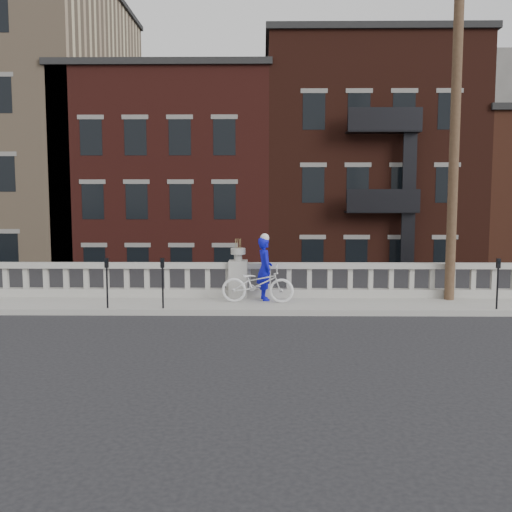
{
  "coord_description": "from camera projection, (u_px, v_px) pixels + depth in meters",
  "views": [
    {
      "loc": [
        0.75,
        -12.94,
        3.1
      ],
      "look_at": [
        0.55,
        3.2,
        1.46
      ],
      "focal_mm": 40.0,
      "sensor_mm": 36.0,
      "label": 1
    }
  ],
  "objects": [
    {
      "name": "parking_meter_d",
      "position": [
        498.0,
        278.0,
        15.14
      ],
      "size": [
        0.1,
        0.09,
        1.36
      ],
      "color": "black",
      "rests_on": "sidewalk"
    },
    {
      "name": "planter_pedestal",
      "position": [
        238.0,
        274.0,
        17.04
      ],
      "size": [
        0.55,
        0.55,
        1.76
      ],
      "color": "gray",
      "rests_on": "sidewalk"
    },
    {
      "name": "ground",
      "position": [
        231.0,
        333.0,
        13.2
      ],
      "size": [
        120.0,
        120.0,
        0.0
      ],
      "primitive_type": "plane",
      "color": "black",
      "rests_on": "ground"
    },
    {
      "name": "balustrade",
      "position": [
        238.0,
        281.0,
        17.06
      ],
      "size": [
        28.0,
        0.34,
        1.03
      ],
      "color": "gray",
      "rests_on": "sidewalk"
    },
    {
      "name": "bicycle",
      "position": [
        258.0,
        284.0,
        16.15
      ],
      "size": [
        2.09,
        0.85,
        1.08
      ],
      "primitive_type": "imported",
      "rotation": [
        0.0,
        0.0,
        1.5
      ],
      "color": "silver",
      "rests_on": "sidewalk"
    },
    {
      "name": "sidewalk",
      "position": [
        237.0,
        305.0,
        16.17
      ],
      "size": [
        32.0,
        2.2,
        0.15
      ],
      "primitive_type": "cube",
      "color": "gray",
      "rests_on": "ground"
    },
    {
      "name": "parking_meter_c",
      "position": [
        163.0,
        277.0,
        15.26
      ],
      "size": [
        0.1,
        0.09,
        1.36
      ],
      "color": "black",
      "rests_on": "sidewalk"
    },
    {
      "name": "utility_pole",
      "position": [
        455.0,
        123.0,
        16.17
      ],
      "size": [
        1.6,
        0.28,
        10.0
      ],
      "color": "#422D1E",
      "rests_on": "sidewalk"
    },
    {
      "name": "parking_meter_b",
      "position": [
        107.0,
        277.0,
        15.28
      ],
      "size": [
        0.1,
        0.09,
        1.36
      ],
      "color": "black",
      "rests_on": "sidewalk"
    },
    {
      "name": "lower_level",
      "position": [
        260.0,
        206.0,
        35.85
      ],
      "size": [
        80.0,
        44.0,
        20.8
      ],
      "color": "#605E59",
      "rests_on": "ground"
    },
    {
      "name": "cyclist",
      "position": [
        265.0,
        269.0,
        16.54
      ],
      "size": [
        0.58,
        0.75,
        1.83
      ],
      "primitive_type": "imported",
      "rotation": [
        0.0,
        0.0,
        1.81
      ],
      "color": "#0B0DB3",
      "rests_on": "sidewalk"
    }
  ]
}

